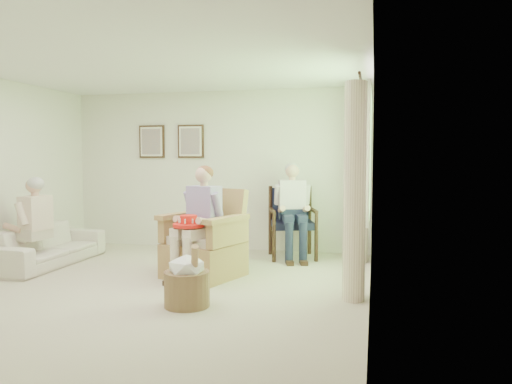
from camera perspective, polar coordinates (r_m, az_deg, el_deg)
floor at (r=5.91m, az=-12.70°, el=-10.98°), size 5.50×5.50×0.00m
back_wall at (r=8.27m, az=-4.44°, el=2.48°), size 5.00×0.04×2.60m
right_wall at (r=5.13m, az=13.04°, el=1.46°), size 0.04×5.50×2.60m
ceiling at (r=5.81m, az=-13.11°, el=14.63°), size 5.00×5.50×0.02m
window at (r=6.32m, az=12.82°, el=4.51°), size 0.13×2.50×1.63m
curtain_left at (r=5.36m, az=11.21°, el=-0.01°), size 0.34×0.34×2.30m
curtain_right at (r=7.31m, az=11.80°, el=1.03°), size 0.34×0.34×2.30m
framed_print_left at (r=8.66m, az=-11.84°, el=5.65°), size 0.45×0.05×0.55m
framed_print_right at (r=8.39m, az=-7.48°, el=5.76°), size 0.45×0.05×0.55m
wicker_armchair at (r=6.42m, az=-5.87°, el=-6.47°), size 0.87×0.86×1.11m
wood_armchair at (r=7.62m, az=4.31°, el=-3.15°), size 0.68×0.63×1.04m
sofa at (r=7.66m, az=-22.76°, el=-5.66°), size 1.87×0.73×0.55m
person_wicker at (r=6.22m, az=-6.34°, el=-2.49°), size 0.40×0.62×1.39m
person_dark at (r=7.42m, az=4.11°, el=-1.31°), size 0.40×0.63×1.40m
person_sofa at (r=7.35m, az=-24.30°, el=-2.84°), size 0.42×0.62×1.23m
red_hat at (r=6.08m, az=-7.71°, el=-3.51°), size 0.38×0.38×0.14m
hatbox at (r=5.19m, az=-7.89°, el=-10.01°), size 0.48×0.48×0.68m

